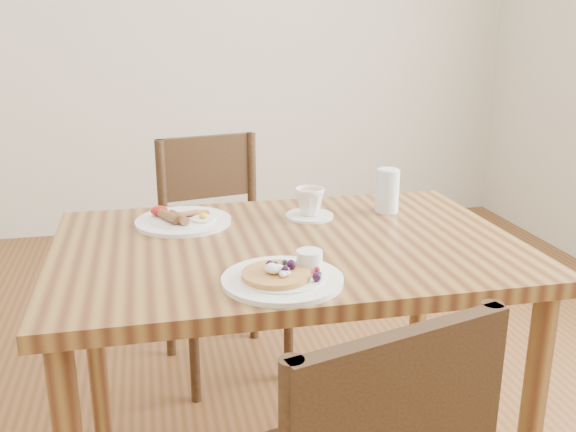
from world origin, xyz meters
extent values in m
plane|color=beige|center=(0.00, 2.50, 1.40)|extent=(4.00, 0.00, 4.00)
cube|color=brown|center=(0.00, 0.00, 0.73)|extent=(1.20, 0.80, 0.04)
cylinder|color=brown|center=(0.54, -0.34, 0.35)|extent=(0.06, 0.06, 0.71)
cylinder|color=brown|center=(0.54, 0.34, 0.35)|extent=(0.06, 0.06, 0.71)
cylinder|color=brown|center=(-0.54, 0.34, 0.35)|extent=(0.06, 0.06, 0.71)
cylinder|color=#3E2B16|center=(0.17, -0.71, 0.67)|extent=(0.04, 0.04, 0.43)
cube|color=#3E2B16|center=(0.00, -0.77, 0.76)|extent=(0.37, 0.13, 0.24)
cube|color=#3E2B16|center=(-0.09, 0.69, 0.45)|extent=(0.49, 0.49, 0.04)
cylinder|color=#3E2B16|center=(-0.23, 0.48, 0.21)|extent=(0.04, 0.04, 0.43)
cylinder|color=#3E2B16|center=(0.12, 0.55, 0.21)|extent=(0.04, 0.04, 0.43)
cylinder|color=#3E2B16|center=(-0.30, 0.83, 0.21)|extent=(0.04, 0.04, 0.43)
cylinder|color=#3E2B16|center=(0.05, 0.90, 0.21)|extent=(0.04, 0.04, 0.43)
cylinder|color=#3E2B16|center=(0.05, 0.90, 0.67)|extent=(0.04, 0.04, 0.43)
cylinder|color=#3E2B16|center=(-0.30, 0.83, 0.67)|extent=(0.04, 0.04, 0.43)
cube|color=#3E2B16|center=(-0.12, 0.88, 0.76)|extent=(0.38, 0.10, 0.24)
cylinder|color=white|center=(-0.07, -0.26, 0.76)|extent=(0.27, 0.27, 0.01)
cylinder|color=white|center=(-0.07, -0.26, 0.76)|extent=(0.19, 0.19, 0.01)
cylinder|color=#B22D59|center=(-0.02, -0.25, 0.77)|extent=(0.07, 0.07, 0.00)
cylinder|color=#C68C47|center=(-0.09, -0.27, 0.77)|extent=(0.15, 0.15, 0.01)
ellipsoid|color=white|center=(-0.09, -0.27, 0.79)|extent=(0.03, 0.03, 0.02)
ellipsoid|color=white|center=(-0.08, -0.30, 0.79)|extent=(0.02, 0.02, 0.01)
cylinder|color=white|center=(0.00, -0.23, 0.79)|extent=(0.06, 0.06, 0.04)
cylinder|color=#591E07|center=(0.00, -0.23, 0.80)|extent=(0.05, 0.05, 0.00)
sphere|color=black|center=(-0.06, -0.25, 0.79)|extent=(0.02, 0.02, 0.02)
sphere|color=#1E234C|center=(-0.06, -0.23, 0.78)|extent=(0.01, 0.01, 0.01)
sphere|color=#1E234C|center=(-0.08, -0.21, 0.78)|extent=(0.01, 0.01, 0.01)
sphere|color=#B21938|center=(-0.09, -0.24, 0.79)|extent=(0.02, 0.02, 0.02)
sphere|color=black|center=(-0.10, -0.25, 0.79)|extent=(0.02, 0.02, 0.02)
sphere|color=#1E234C|center=(-0.10, -0.28, 0.78)|extent=(0.01, 0.01, 0.01)
sphere|color=black|center=(-0.08, -0.27, 0.79)|extent=(0.02, 0.02, 0.02)
sphere|color=#1E234C|center=(-0.06, -0.27, 0.78)|extent=(0.01, 0.01, 0.01)
sphere|color=#1E234C|center=(0.00, -0.31, 0.77)|extent=(0.01, 0.01, 0.01)
sphere|color=#B21938|center=(0.01, -0.27, 0.77)|extent=(0.01, 0.01, 0.01)
sphere|color=black|center=(0.00, -0.23, 0.78)|extent=(0.02, 0.02, 0.02)
sphere|color=#1E234C|center=(-0.02, -0.20, 0.77)|extent=(0.01, 0.01, 0.01)
cylinder|color=white|center=(-0.26, 0.22, 0.76)|extent=(0.27, 0.27, 0.01)
cylinder|color=white|center=(-0.26, 0.22, 0.76)|extent=(0.19, 0.19, 0.01)
cylinder|color=brown|center=(-0.30, 0.20, 0.78)|extent=(0.06, 0.10, 0.03)
cylinder|color=brown|center=(-0.27, 0.18, 0.78)|extent=(0.06, 0.10, 0.03)
cube|color=maroon|center=(-0.25, 0.25, 0.77)|extent=(0.08, 0.04, 0.01)
cube|color=maroon|center=(-0.22, 0.23, 0.77)|extent=(0.08, 0.03, 0.01)
cylinder|color=white|center=(-0.20, 0.19, 0.77)|extent=(0.07, 0.07, 0.00)
ellipsoid|color=yellow|center=(-0.20, 0.19, 0.78)|extent=(0.03, 0.03, 0.01)
ellipsoid|color=#A5190F|center=(-0.32, 0.26, 0.78)|extent=(0.05, 0.05, 0.03)
cylinder|color=white|center=(0.11, 0.20, 0.75)|extent=(0.14, 0.14, 0.01)
imported|color=white|center=(0.11, 0.20, 0.80)|extent=(0.11, 0.11, 0.08)
cylinder|color=tan|center=(0.11, 0.20, 0.83)|extent=(0.07, 0.07, 0.00)
cylinder|color=silver|center=(0.35, 0.20, 0.81)|extent=(0.07, 0.07, 0.13)
camera|label=1|loc=(-0.34, -1.54, 1.31)|focal=40.00mm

